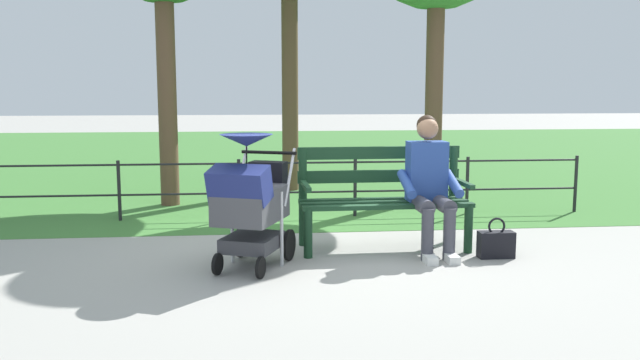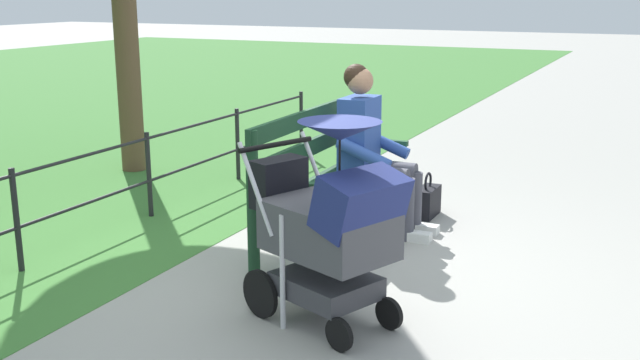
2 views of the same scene
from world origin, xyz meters
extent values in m
plane|color=#9E9B93|center=(0.00, 0.00, 0.00)|extent=(60.00, 60.00, 0.00)
cube|color=#3D7533|center=(0.00, -8.80, 0.00)|extent=(40.00, 16.00, 0.01)
cube|color=#193D23|center=(-0.71, -0.18, 0.45)|extent=(1.60, 0.14, 0.04)
cube|color=#193D23|center=(-0.72, 0.00, 0.45)|extent=(1.60, 0.14, 0.04)
cube|color=#193D23|center=(-0.72, 0.18, 0.45)|extent=(1.60, 0.14, 0.04)
cube|color=#193D23|center=(-0.71, -0.28, 0.67)|extent=(1.60, 0.07, 0.12)
cube|color=#193D23|center=(-0.71, -0.28, 0.90)|extent=(1.60, 0.07, 0.12)
cylinder|color=#193D23|center=(-1.47, 0.18, 0.23)|extent=(0.08, 0.08, 0.45)
cylinder|color=#193D23|center=(-1.46, -0.30, 0.47)|extent=(0.08, 0.08, 0.95)
cube|color=#193D23|center=(-1.47, -0.02, 0.63)|extent=(0.06, 0.56, 0.04)
cylinder|color=#193D23|center=(0.03, 0.22, 0.23)|extent=(0.08, 0.08, 0.45)
cylinder|color=#193D23|center=(0.04, -0.26, 0.47)|extent=(0.08, 0.08, 0.95)
cube|color=#193D23|center=(0.03, 0.02, 0.63)|extent=(0.06, 0.56, 0.04)
cylinder|color=#42424C|center=(-1.21, 0.22, 0.47)|extent=(0.15, 0.40, 0.14)
cylinder|color=#42424C|center=(-1.01, 0.22, 0.47)|extent=(0.15, 0.40, 0.14)
cylinder|color=#42424C|center=(-1.22, 0.42, 0.24)|extent=(0.11, 0.11, 0.47)
cylinder|color=#42424C|center=(-1.02, 0.42, 0.24)|extent=(0.11, 0.11, 0.47)
cube|color=silver|center=(-1.22, 0.50, 0.04)|extent=(0.11, 0.22, 0.07)
cube|color=silver|center=(-1.02, 0.50, 0.04)|extent=(0.11, 0.22, 0.07)
cube|color=#284793|center=(-1.11, 0.00, 0.75)|extent=(0.37, 0.23, 0.56)
cylinder|color=#284793|center=(-1.33, 0.11, 0.65)|extent=(0.10, 0.43, 0.23)
cylinder|color=#284793|center=(-0.89, 0.13, 0.65)|extent=(0.10, 0.43, 0.23)
sphere|color=#A37556|center=(-1.11, 0.00, 1.15)|extent=(0.20, 0.20, 0.20)
sphere|color=black|center=(-1.11, -0.03, 1.18)|extent=(0.19, 0.19, 0.19)
cylinder|color=black|center=(0.20, 0.29, 0.14)|extent=(0.13, 0.27, 0.28)
cylinder|color=black|center=(0.63, 0.12, 0.14)|extent=(0.13, 0.27, 0.28)
cylinder|color=black|center=(0.46, 0.84, 0.09)|extent=(0.09, 0.18, 0.18)
cylinder|color=black|center=(0.82, 0.69, 0.09)|extent=(0.09, 0.18, 0.18)
cube|color=#38383D|center=(0.53, 0.49, 0.22)|extent=(0.58, 0.64, 0.12)
cylinder|color=silver|center=(0.28, 0.48, 0.33)|extent=(0.03, 0.03, 0.65)
cylinder|color=silver|center=(0.70, 0.31, 0.33)|extent=(0.03, 0.03, 0.65)
cube|color=#47474C|center=(0.54, 0.50, 0.55)|extent=(0.68, 0.80, 0.28)
cube|color=navy|center=(0.63, 0.73, 0.75)|extent=(0.56, 0.46, 0.33)
cylinder|color=black|center=(0.37, 0.10, 0.95)|extent=(0.49, 0.22, 0.03)
cylinder|color=silver|center=(0.20, 0.27, 0.75)|extent=(0.14, 0.29, 0.49)
cylinder|color=silver|center=(0.62, 0.10, 0.75)|extent=(0.14, 0.29, 0.49)
cone|color=navy|center=(0.57, 0.58, 1.10)|extent=(0.57, 0.57, 0.10)
cylinder|color=black|center=(0.57, 0.58, 0.92)|extent=(0.01, 0.01, 0.30)
cube|color=black|center=(0.38, 0.11, 0.73)|extent=(0.36, 0.27, 0.28)
cube|color=black|center=(-1.67, 0.38, 0.12)|extent=(0.32, 0.14, 0.24)
torus|color=black|center=(-1.67, 0.38, 0.29)|extent=(0.16, 0.02, 0.16)
cylinder|color=black|center=(-3.42, -1.66, 0.35)|extent=(0.04, 0.04, 0.70)
cylinder|color=black|center=(-2.05, -1.66, 0.35)|extent=(0.04, 0.04, 0.70)
cylinder|color=black|center=(-0.68, -1.66, 0.35)|extent=(0.04, 0.04, 0.70)
cylinder|color=black|center=(0.68, -1.66, 0.35)|extent=(0.04, 0.04, 0.70)
cylinder|color=black|center=(2.05, -1.66, 0.35)|extent=(0.04, 0.04, 0.70)
cylinder|color=black|center=(0.00, -1.66, 0.65)|extent=(6.85, 0.02, 0.02)
cylinder|color=black|center=(0.00, -1.66, 0.30)|extent=(6.85, 0.02, 0.02)
cylinder|color=brown|center=(1.60, -2.66, 1.43)|extent=(0.24, 0.24, 2.85)
cylinder|color=brown|center=(-1.94, -2.85, 1.44)|extent=(0.24, 0.24, 2.87)
cylinder|color=brown|center=(-0.03, -3.79, 1.61)|extent=(0.24, 0.24, 3.23)
camera|label=1|loc=(0.50, 6.08, 1.54)|focal=37.40mm
camera|label=2|loc=(4.05, 2.12, 1.81)|focal=42.17mm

